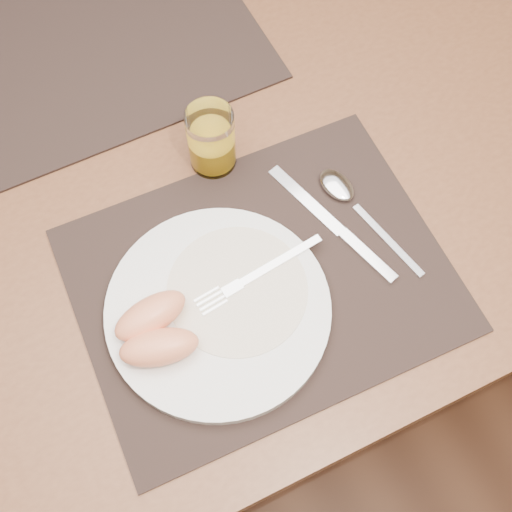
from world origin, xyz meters
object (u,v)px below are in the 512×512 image
object	(u,v)px
table	(182,186)
spoon	(344,193)
plate	(218,309)
juice_glass	(212,142)
fork	(249,279)
placemat_near	(262,279)
knife	(342,232)
placemat_far	(105,47)

from	to	relation	value
table	spoon	size ratio (longest dim) A/B	7.32
table	plate	world-z (taller)	plate
spoon	juice_glass	world-z (taller)	juice_glass
fork	juice_glass	bearing A→B (deg)	79.70
placemat_near	knife	size ratio (longest dim) A/B	2.09
fork	knife	xyz separation A→B (m)	(0.14, 0.01, -0.02)
knife	juice_glass	size ratio (longest dim) A/B	2.29
fork	juice_glass	world-z (taller)	juice_glass
table	placemat_near	distance (m)	0.24
table	placemat_far	xyz separation A→B (m)	(-0.02, 0.22, 0.09)
spoon	table	bearing A→B (deg)	137.75
placemat_far	plate	xyz separation A→B (m)	(-0.02, -0.46, 0.01)
spoon	plate	bearing A→B (deg)	-160.05
table	fork	distance (m)	0.24
placemat_far	knife	xyz separation A→B (m)	(0.17, -0.43, 0.00)
fork	juice_glass	xyz separation A→B (m)	(0.03, 0.19, 0.02)
fork	placemat_far	bearing A→B (deg)	94.09
spoon	placemat_near	bearing A→B (deg)	-157.63
placemat_far	fork	size ratio (longest dim) A/B	2.57
table	plate	distance (m)	0.26
placemat_near	juice_glass	size ratio (longest dim) A/B	4.78
spoon	juice_glass	bearing A→B (deg)	136.79
placemat_far	placemat_near	bearing A→B (deg)	-83.73
knife	plate	bearing A→B (deg)	-170.82
placemat_near	spoon	world-z (taller)	spoon
placemat_far	knife	bearing A→B (deg)	-68.53
knife	spoon	bearing A→B (deg)	58.19
placemat_far	juice_glass	distance (m)	0.27
spoon	placemat_far	bearing A→B (deg)	117.58
placemat_near	plate	bearing A→B (deg)	-165.78
spoon	juice_glass	size ratio (longest dim) A/B	2.03
table	placemat_far	bearing A→B (deg)	96.02
fork	placemat_near	bearing A→B (deg)	1.39
table	knife	xyz separation A→B (m)	(0.14, -0.21, 0.09)
plate	fork	xyz separation A→B (m)	(0.05, 0.02, 0.01)
plate	juice_glass	xyz separation A→B (m)	(0.08, 0.20, 0.03)
placemat_near	juice_glass	xyz separation A→B (m)	(0.02, 0.19, 0.04)
knife	juice_glass	world-z (taller)	juice_glass
placemat_near	plate	world-z (taller)	plate
placemat_near	plate	distance (m)	0.07
fork	knife	size ratio (longest dim) A/B	0.81
table	fork	world-z (taller)	fork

